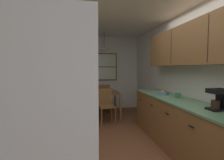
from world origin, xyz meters
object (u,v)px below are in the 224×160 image
Objects in this scene: refrigerator at (46,145)px; dining_table at (104,96)px; dining_chair_far at (104,96)px; coffee_maker at (219,99)px; fruit_bowl at (163,93)px; mug_spare at (178,95)px; microwave_over_range at (43,52)px; dining_chair_near at (106,104)px; table_serving_bowl at (107,91)px; trash_bin at (82,113)px; storage_canister at (61,100)px; stove_range at (56,154)px.

refrigerator is 2.05× the size of dining_table.
coffee_maker is at bearing -74.93° from dining_chair_far.
fruit_bowl is at bearing 47.69° from refrigerator.
dining_chair_far is (1.00, 4.53, -0.40)m from refrigerator.
dining_chair_far is 7.14× the size of mug_spare.
refrigerator is 2.90× the size of microwave_over_range.
fruit_bowl is at bearing -47.54° from dining_chair_near.
fruit_bowl is (0.93, -2.41, 0.44)m from dining_chair_far.
dining_chair_far reaches higher than dining_table.
mug_spare is at bearing -65.19° from table_serving_bowl.
trash_bin is 2.06× the size of coffee_maker.
mug_spare is at bearing 23.70° from microwave_over_range.
storage_canister is at bearing -171.35° from mug_spare.
storage_canister is 0.61× the size of coffee_maker.
refrigerator is 3.35m from trash_bin.
dining_table is 2.06m from fruit_bowl.
table_serving_bowl is (1.00, 3.86, -0.14)m from refrigerator.
dining_chair_near is (0.93, 2.53, 0.03)m from stove_range.
microwave_over_range is 2.26m from coffee_maker.
stove_range reaches higher than dining_chair_far.
storage_canister is 0.66× the size of fruit_bowl.
refrigerator is 3.99m from table_serving_bowl.
refrigerator is 3.06× the size of trash_bin.
storage_canister is 2.12m from fruit_bowl.
storage_canister reaches higher than table_serving_bowl.
stove_range is 1.26× the size of dining_table.
microwave_over_range is at bearing 101.96° from refrigerator.
coffee_maker reaches higher than dining_chair_near.
fruit_bowl is (-0.10, 1.42, -0.11)m from coffee_maker.
mug_spare reaches higher than dining_chair_near.
dining_chair_near is 5.57× the size of table_serving_bowl.
coffee_maker is 0.98m from mug_spare.
stove_range is 2.31m from mug_spare.
fruit_bowl is (-0.08, 0.44, -0.01)m from mug_spare.
coffee_maker is at bearing -17.60° from storage_canister.
table_serving_bowl is at bearing 114.81° from mug_spare.
dining_chair_near and dining_chair_far have the same top height.
microwave_over_range is 4.90× the size of mug_spare.
microwave_over_range is at bearing -146.23° from fruit_bowl.
microwave_over_range reaches higher than stove_range.
dining_chair_far is at bearing 109.55° from mug_spare.
mug_spare is (1.12, -1.58, 0.44)m from dining_chair_near.
dining_chair_near is (1.04, 2.53, -1.13)m from microwave_over_range.
refrigerator reaches higher than trash_bin.
table_serving_bowl is (0.00, -0.67, 0.26)m from dining_chair_far.
fruit_bowl is (1.01, -1.77, 0.32)m from dining_table.
microwave_over_range is (-0.11, 0.00, 1.15)m from stove_range.
dining_table reaches higher than trash_bin.
fruit_bowl is (1.68, -1.16, 0.64)m from trash_bin.
dining_chair_near is 1.54× the size of trash_bin.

